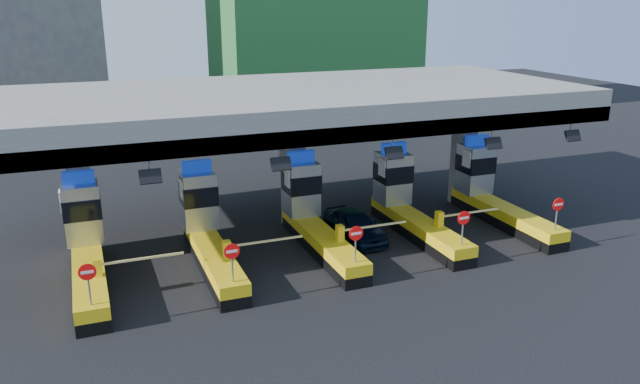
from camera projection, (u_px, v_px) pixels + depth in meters
name	position (u px, v px, depth m)	size (l,w,h in m)	color
ground	(315.00, 245.00, 29.35)	(120.00, 120.00, 0.00)	black
toll_canopy	(293.00, 106.00, 30.08)	(28.00, 12.09, 7.00)	slate
toll_lane_far_left	(86.00, 245.00, 25.71)	(4.43, 8.00, 4.16)	black
toll_lane_left	(206.00, 229.00, 27.45)	(4.43, 8.00, 4.16)	black
toll_lane_center	(312.00, 215.00, 29.18)	(4.43, 8.00, 4.16)	black
toll_lane_right	(407.00, 203.00, 30.92)	(4.43, 8.00, 4.16)	black
toll_lane_far_right	(491.00, 192.00, 32.65)	(4.43, 8.00, 4.16)	black
bg_building_concrete	(15.00, 24.00, 53.84)	(14.00, 10.00, 18.00)	#4C4C49
van	(355.00, 225.00, 29.85)	(1.72, 4.28, 1.46)	black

